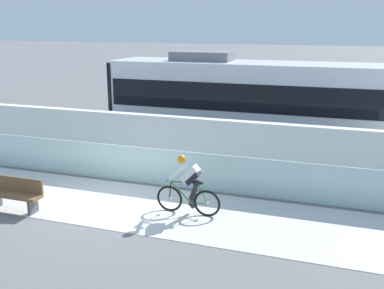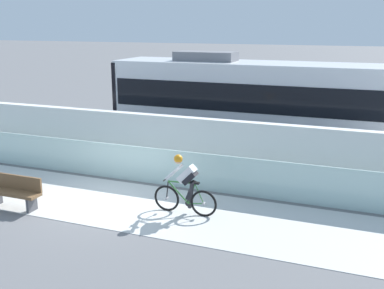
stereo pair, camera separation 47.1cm
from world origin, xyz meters
TOP-DOWN VIEW (x-y plane):
  - ground_plane at (0.00, 0.00)m, footprint 200.00×200.00m
  - bike_path_deck at (0.00, 0.00)m, footprint 32.00×3.20m
  - glass_parapet at (0.00, 1.85)m, footprint 32.00×0.05m
  - concrete_barrier_wall at (0.00, 3.65)m, footprint 32.00×0.36m
  - tram_rail_near at (0.00, 6.13)m, footprint 32.00×0.08m
  - tram_rail_far at (0.00, 7.57)m, footprint 32.00×0.08m
  - tram at (2.57, 6.85)m, footprint 11.06×2.54m
  - cyclist_on_bike at (2.50, 0.00)m, footprint 1.77×0.58m
  - bench at (-1.98, -1.29)m, footprint 1.60×0.45m

SIDE VIEW (x-z plane):
  - ground_plane at x=0.00m, z-range 0.00..0.00m
  - tram_rail_near at x=0.00m, z-range 0.00..0.01m
  - tram_rail_far at x=0.00m, z-range 0.00..0.01m
  - bike_path_deck at x=0.00m, z-range 0.00..0.01m
  - bench at x=-1.98m, z-range 0.03..0.92m
  - glass_parapet at x=0.00m, z-range 0.00..1.15m
  - cyclist_on_bike at x=2.50m, z-range -0.02..1.59m
  - concrete_barrier_wall at x=0.00m, z-range 0.00..1.82m
  - tram at x=2.57m, z-range -0.01..3.80m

